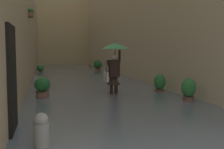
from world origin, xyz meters
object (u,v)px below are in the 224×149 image
Objects in this scene: potted_plant_far_left at (189,91)px; potted_plant_near_right at (40,69)px; potted_plant_far_right at (42,89)px; potted_plant_near_left at (98,65)px; mooring_bollard at (41,136)px; person_wading at (114,59)px; potted_plant_mid_left at (160,84)px.

potted_plant_far_left is 13.72m from potted_plant_near_right.
potted_plant_far_right is 12.85m from potted_plant_near_left.
potted_plant_near_right is at bearing -89.22° from mooring_bollard.
person_wading is 2.77× the size of mooring_bollard.
potted_plant_far_left reaches higher than potted_plant_near_right.
potted_plant_far_left is (-4.25, 1.79, 0.04)m from potted_plant_far_right.
person_wading is 2.42× the size of potted_plant_mid_left.
potted_plant_far_right is 1.15× the size of mooring_bollard.
potted_plant_near_right is (4.47, -10.82, -0.08)m from potted_plant_mid_left.
potted_plant_near_left is (0.11, -11.80, 0.08)m from potted_plant_mid_left.
potted_plant_far_left is (-1.80, 1.94, -0.91)m from person_wading.
potted_plant_mid_left is 11.70m from potted_plant_near_right.
person_wading is at bearing -47.20° from potted_plant_far_left.
mooring_bollard is at bearing 76.28° from potted_plant_near_left.
potted_plant_mid_left is at bearing 112.43° from potted_plant_near_right.
person_wading reaches higher than potted_plant_near_right.
person_wading is 5.61m from mooring_bollard.
potted_plant_near_left is at bearing -103.72° from mooring_bollard.
potted_plant_near_right is 0.92× the size of mooring_bollard.
potted_plant_near_left is (-1.69, -12.01, -0.88)m from person_wading.
potted_plant_near_right is at bearing -88.93° from potted_plant_far_right.
potted_plant_far_right is 0.91× the size of potted_plant_near_left.
potted_plant_mid_left is 6.68m from mooring_bollard.
potted_plant_near_right is 15.97m from mooring_bollard.
person_wading is 2.64m from potted_plant_far_right.
potted_plant_mid_left is 0.90× the size of potted_plant_near_left.
potted_plant_mid_left is 0.94× the size of potted_plant_far_left.
potted_plant_far_right is 0.95× the size of potted_plant_far_left.
potted_plant_far_right reaches higher than mooring_bollard.
potted_plant_far_left is at bearing -144.72° from mooring_bollard.
mooring_bollard is at bearing 35.28° from potted_plant_far_left.
potted_plant_far_right is 1.01× the size of potted_plant_mid_left.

